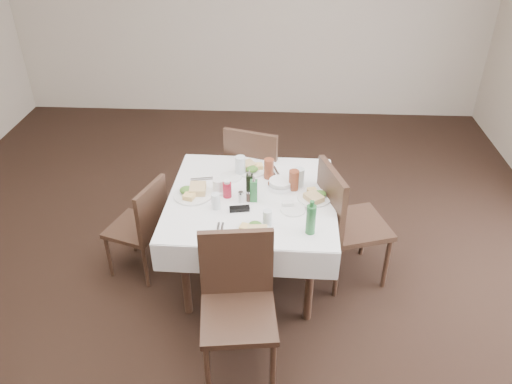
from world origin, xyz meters
TOP-DOWN VIEW (x-y plane):
  - ground_plane at (0.00, 0.00)m, footprint 7.00×7.00m
  - room_shell at (0.00, 0.00)m, footprint 6.04×7.04m
  - dining_table at (0.24, 0.21)m, footprint 1.24×1.24m
  - chair_north at (0.22, 0.93)m, footprint 0.58×0.58m
  - chair_south at (0.20, -0.60)m, footprint 0.51×0.51m
  - chair_east at (0.92, 0.24)m, footprint 0.59×0.59m
  - chair_west at (-0.61, 0.23)m, footprint 0.50×0.50m
  - meal_north at (0.20, 0.59)m, footprint 0.26×0.26m
  - meal_south at (0.28, -0.23)m, footprint 0.25×0.25m
  - meal_east at (0.70, 0.20)m, footprint 0.25×0.25m
  - meal_west at (-0.20, 0.20)m, footprint 0.29×0.29m
  - side_plate_a at (0.06, 0.46)m, footprint 0.17×0.17m
  - side_plate_b at (0.54, 0.05)m, footprint 0.18×0.18m
  - water_n at (0.13, 0.53)m, footprint 0.08×0.08m
  - water_s at (0.36, -0.13)m, footprint 0.06×0.06m
  - water_e at (0.58, 0.38)m, footprint 0.08×0.08m
  - water_w at (-0.01, 0.05)m, footprint 0.06×0.06m
  - iced_tea_a at (0.35, 0.48)m, footprint 0.08×0.08m
  - iced_tea_b at (0.54, 0.33)m, footprint 0.08×0.08m
  - bread_basket at (0.44, 0.34)m, footprint 0.19×0.19m
  - oil_cruet_dark at (0.22, 0.25)m, footprint 0.05×0.05m
  - oil_cruet_green at (0.25, 0.16)m, footprint 0.05×0.05m
  - ketchup_bottle at (0.06, 0.20)m, footprint 0.06×0.06m
  - salt_shaker at (0.16, 0.13)m, footprint 0.04×0.04m
  - pepper_shaker at (0.22, 0.15)m, footprint 0.04×0.04m
  - coffee_mug at (-0.01, 0.27)m, footprint 0.15×0.13m
  - sunglasses at (0.16, 0.02)m, footprint 0.15×0.07m
  - green_bottle at (0.65, -0.20)m, footprint 0.06×0.06m
  - sugar_caddy at (0.50, 0.09)m, footprint 0.09×0.05m
  - cutlery_n at (0.40, 0.56)m, footprint 0.11×0.21m
  - cutlery_s at (0.05, -0.22)m, footprint 0.04×0.17m
  - cutlery_e at (0.59, 0.06)m, footprint 0.20×0.07m
  - cutlery_w at (-0.16, 0.42)m, footprint 0.18×0.08m

SIDE VIEW (x-z plane):
  - ground_plane at x=0.00m, z-range 0.00..0.00m
  - chair_west at x=-0.61m, z-range 0.06..0.89m
  - chair_south at x=0.20m, z-range 0.07..1.04m
  - chair_north at x=0.22m, z-range 0.07..1.06m
  - chair_east at x=0.92m, z-range 0.07..1.07m
  - dining_table at x=0.24m, z-range 0.29..1.06m
  - cutlery_w at x=-0.16m, z-range 0.76..0.77m
  - cutlery_s at x=0.05m, z-range 0.76..0.77m
  - cutlery_e at x=0.59m, z-range 0.76..0.77m
  - cutlery_n at x=0.40m, z-range 0.76..0.77m
  - side_plate_a at x=0.06m, z-range 0.76..0.77m
  - side_plate_b at x=0.54m, z-range 0.76..0.78m
  - sunglasses at x=0.16m, z-range 0.76..0.79m
  - meal_east at x=0.70m, z-range 0.76..0.81m
  - meal_south at x=0.28m, z-range 0.76..0.81m
  - sugar_caddy at x=0.50m, z-range 0.76..0.80m
  - meal_north at x=0.20m, z-range 0.76..0.81m
  - meal_west at x=-0.20m, z-range 0.76..0.82m
  - bread_basket at x=0.44m, z-range 0.76..0.82m
  - pepper_shaker at x=0.22m, z-range 0.76..0.84m
  - salt_shaker at x=0.16m, z-range 0.76..0.85m
  - coffee_mug at x=-0.01m, z-range 0.76..0.86m
  - water_s at x=0.36m, z-range 0.76..0.87m
  - water_w at x=-0.01m, z-range 0.76..0.88m
  - ketchup_bottle at x=0.06m, z-range 0.76..0.90m
  - water_e at x=0.58m, z-range 0.76..0.91m
  - water_n at x=0.13m, z-range 0.76..0.91m
  - iced_tea_b at x=0.54m, z-range 0.76..0.92m
  - iced_tea_a at x=0.35m, z-range 0.76..0.92m
  - oil_cruet_dark at x=0.22m, z-range 0.75..0.95m
  - oil_cruet_green at x=0.25m, z-range 0.75..0.96m
  - green_bottle at x=0.65m, z-range 0.75..0.99m
  - room_shell at x=0.00m, z-range 0.31..3.11m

